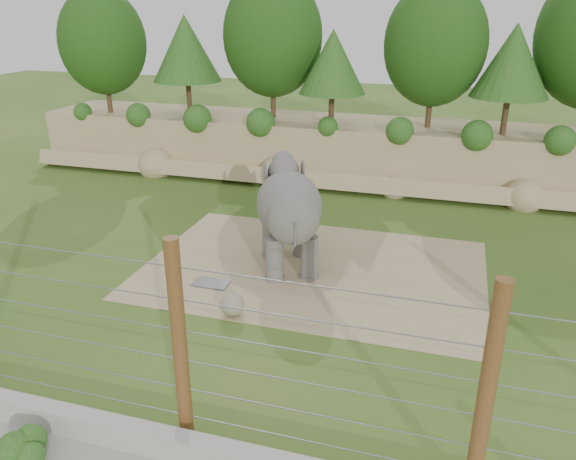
# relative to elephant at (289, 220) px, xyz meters

# --- Properties ---
(ground) EXTENTS (90.00, 90.00, 0.00)m
(ground) POSITION_rel_elephant_xyz_m (0.25, -2.93, -1.54)
(ground) COLOR #305917
(ground) RESTS_ON ground
(back_embankment) EXTENTS (30.00, 5.52, 8.77)m
(back_embankment) POSITION_rel_elephant_xyz_m (0.84, 9.75, 2.43)
(back_embankment) COLOR tan
(back_embankment) RESTS_ON ground
(dirt_patch) EXTENTS (10.00, 7.00, 0.02)m
(dirt_patch) POSITION_rel_elephant_xyz_m (0.75, 0.07, -1.53)
(dirt_patch) COLOR tan
(dirt_patch) RESTS_ON ground
(drain_grate) EXTENTS (1.00, 0.60, 0.03)m
(drain_grate) POSITION_rel_elephant_xyz_m (-1.80, -1.73, -1.50)
(drain_grate) COLOR #262628
(drain_grate) RESTS_ON dirt_patch
(elephant) EXTENTS (2.96, 4.13, 3.08)m
(elephant) POSITION_rel_elephant_xyz_m (0.00, 0.00, 0.00)
(elephant) COLOR #5A5451
(elephant) RESTS_ON ground
(stone_ball) EXTENTS (0.62, 0.62, 0.62)m
(stone_ball) POSITION_rel_elephant_xyz_m (-0.57, -3.16, -1.21)
(stone_ball) COLOR gray
(stone_ball) RESTS_ON dirt_patch
(retaining_wall) EXTENTS (26.00, 0.35, 0.50)m
(retaining_wall) POSITION_rel_elephant_xyz_m (0.25, -7.93, -1.29)
(retaining_wall) COLOR #A7A49C
(retaining_wall) RESTS_ON ground
(barrier_fence) EXTENTS (20.26, 0.26, 4.00)m
(barrier_fence) POSITION_rel_elephant_xyz_m (0.25, -7.43, 0.46)
(barrier_fence) COLOR brown
(barrier_fence) RESTS_ON ground
(walkway_shrub) EXTENTS (0.64, 0.64, 0.64)m
(walkway_shrub) POSITION_rel_elephant_xyz_m (-2.14, -8.73, -1.21)
(walkway_shrub) COLOR #1D4F17
(walkway_shrub) RESTS_ON walkway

